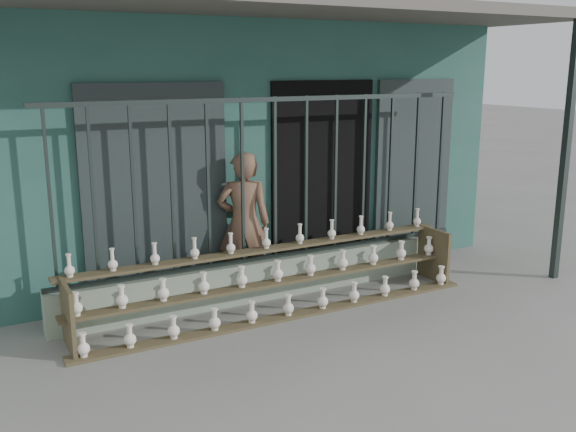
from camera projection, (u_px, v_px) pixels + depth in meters
name	position (u px, v px, depth m)	size (l,w,h in m)	color
ground	(337.00, 337.00, 6.23)	(60.00, 60.00, 0.00)	slate
workshop_building	(185.00, 131.00, 9.49)	(7.40, 6.60, 3.21)	#28554B
parapet_wall	(276.00, 277.00, 7.29)	(5.00, 0.20, 0.45)	#8EA18A
security_fence	(275.00, 180.00, 7.03)	(5.00, 0.04, 1.80)	#283330
shelf_rack	(278.00, 279.00, 6.82)	(4.50, 0.68, 0.85)	brown
elderly_woman	(244.00, 224.00, 7.25)	(0.60, 0.40, 1.65)	brown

